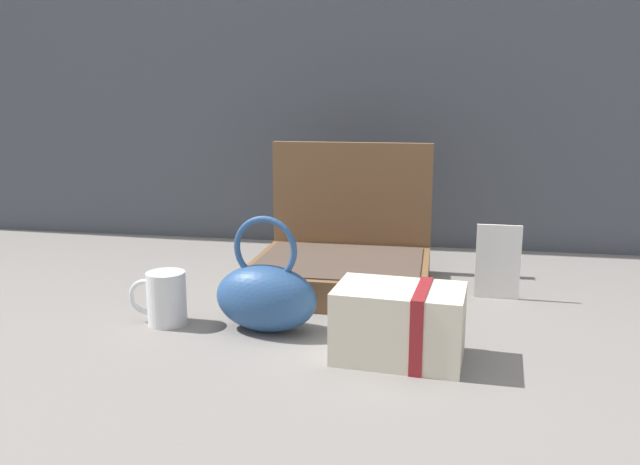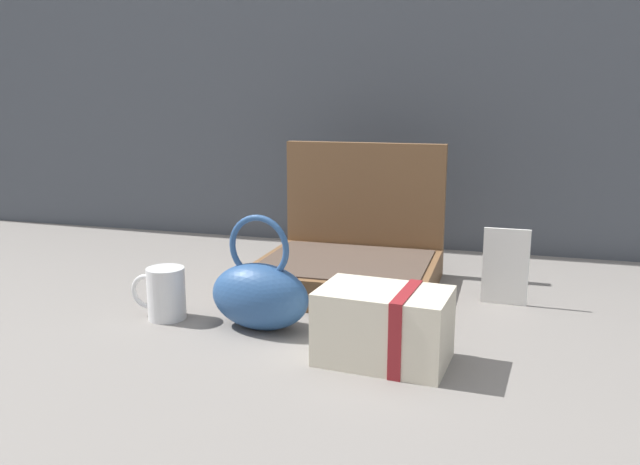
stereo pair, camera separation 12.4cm
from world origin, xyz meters
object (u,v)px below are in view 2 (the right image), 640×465
at_px(open_suitcase, 351,257).
at_px(info_card_left, 505,267).
at_px(teal_pouch_handbag, 260,294).
at_px(cream_toiletry_bag, 386,326).
at_px(coffee_mug, 165,293).

height_order(open_suitcase, info_card_left, open_suitcase).
distance_m(teal_pouch_handbag, cream_toiletry_bag, 0.26).
bearing_deg(cream_toiletry_bag, info_card_left, 63.35).
distance_m(teal_pouch_handbag, coffee_mug, 0.19).
bearing_deg(teal_pouch_handbag, coffee_mug, 179.90).
bearing_deg(cream_toiletry_bag, open_suitcase, 111.31).
bearing_deg(teal_pouch_handbag, cream_toiletry_bag, -18.21).
bearing_deg(open_suitcase, info_card_left, -7.16).
distance_m(open_suitcase, cream_toiletry_bag, 0.42).
height_order(teal_pouch_handbag, coffee_mug, teal_pouch_handbag).
distance_m(open_suitcase, teal_pouch_handbag, 0.32).
xyz_separation_m(teal_pouch_handbag, cream_toiletry_bag, (0.24, -0.08, -0.01)).
height_order(cream_toiletry_bag, info_card_left, info_card_left).
distance_m(teal_pouch_handbag, info_card_left, 0.50).
bearing_deg(info_card_left, coffee_mug, -154.83).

